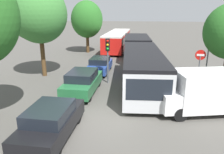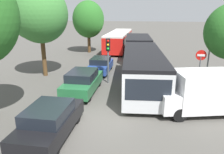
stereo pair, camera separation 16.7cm
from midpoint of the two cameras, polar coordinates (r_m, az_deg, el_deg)
ground_plane at (r=11.41m, az=-3.72°, el=-11.10°), size 200.00×200.00×0.00m
articulated_bus at (r=19.30m, az=7.61°, el=5.36°), size 4.19×17.59×2.59m
city_bus_rear at (r=31.10m, az=1.99°, el=9.79°), size 2.59×11.31×2.43m
queued_car_black at (r=10.06m, az=-15.46°, el=-11.03°), size 1.83×4.25×1.47m
queued_car_green at (r=14.81m, az=-7.34°, el=-1.18°), size 1.89×4.38×1.52m
queued_car_blue at (r=19.48m, az=-2.72°, el=3.17°), size 1.69×3.93×1.36m
white_van at (r=12.77m, az=24.36°, el=-3.41°), size 5.33×3.14×2.31m
traffic_light at (r=16.20m, az=-0.74°, el=6.87°), size 0.35×0.38×3.40m
no_entry_sign at (r=16.05m, az=22.29°, el=3.21°), size 0.70×0.08×2.82m
direction_sign_post at (r=18.42m, az=24.40°, el=6.77°), size 0.10×1.40×3.60m
tree_left_mid at (r=18.78m, az=-18.39°, el=14.99°), size 4.40×4.40×7.40m
tree_left_far at (r=28.73m, az=-6.03°, el=14.73°), size 3.98×3.98×6.53m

